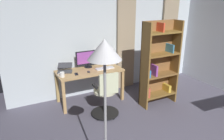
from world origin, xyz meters
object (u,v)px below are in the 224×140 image
cell_phone_face_up (76,74)px  computer_mouse (89,72)px  desk (90,74)px  floor_lamp (105,65)px  office_chair (106,96)px  computer_monitor (88,58)px  laptop (65,69)px  bookshelf (158,65)px  computer_keyboard (105,68)px  mug_coffee (62,75)px

cell_phone_face_up → computer_mouse: bearing=-174.2°
desk → floor_lamp: (0.69, 2.27, 0.97)m
desk → office_chair: bearing=92.8°
desk → office_chair: size_ratio=1.50×
desk → floor_lamp: size_ratio=0.76×
computer_monitor → laptop: bearing=5.7°
desk → bookshelf: bearing=150.3°
computer_keyboard → floor_lamp: size_ratio=0.22×
office_chair → cell_phone_face_up: office_chair is taller
computer_keyboard → floor_lamp: bearing=65.0°
computer_monitor → bookshelf: 1.56m
computer_mouse → cell_phone_face_up: computer_mouse is taller
floor_lamp → desk: bearing=-106.9°
bookshelf → floor_lamp: 2.61m
office_chair → computer_keyboard: bearing=69.1°
laptop → office_chair: bearing=142.1°
desk → laptop: size_ratio=3.59×
cell_phone_face_up → mug_coffee: bearing=15.1°
floor_lamp → computer_keyboard: bearing=-115.0°
computer_monitor → floor_lamp: 2.67m
computer_monitor → computer_keyboard: (-0.29, 0.28, -0.20)m
computer_keyboard → mug_coffee: mug_coffee is taller
computer_mouse → mug_coffee: 0.56m
computer_mouse → bookshelf: bookshelf is taller
office_chair → floor_lamp: 2.05m
mug_coffee → cell_phone_face_up: bearing=-175.6°
cell_phone_face_up → floor_lamp: size_ratio=0.08×
desk → computer_monitor: size_ratio=2.57×
cell_phone_face_up → computer_keyboard: bearing=-165.0°
computer_monitor → computer_keyboard: bearing=135.5°
bookshelf → computer_monitor: bearing=-37.3°
cell_phone_face_up → office_chair: bearing=131.8°
laptop → desk: bearing=-175.6°
computer_monitor → cell_phone_face_up: size_ratio=3.85×
office_chair → bookshelf: 1.33m
office_chair → bookshelf: size_ratio=0.52×
cell_phone_face_up → computer_monitor: bearing=-129.0°
desk → bookshelf: bookshelf is taller
computer_keyboard → mug_coffee: size_ratio=3.02×
office_chair → laptop: office_chair is taller
desk → bookshelf: size_ratio=0.79×
office_chair → floor_lamp: bearing=-112.7°
computer_mouse → bookshelf: (-1.37, 0.59, 0.13)m
computer_monitor → laptop: (0.55, 0.06, -0.16)m
office_chair → mug_coffee: bearing=141.1°
office_chair → laptop: bearing=123.6°
laptop → mug_coffee: laptop is taller
laptop → floor_lamp: floor_lamp is taller
computer_monitor → cell_phone_face_up: bearing=40.3°
laptop → computer_mouse: (-0.43, 0.30, -0.03)m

